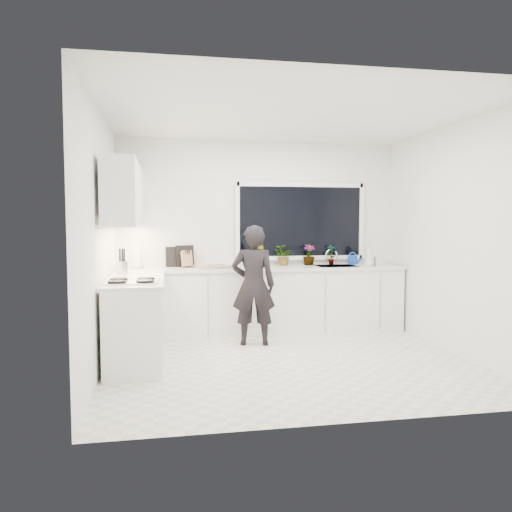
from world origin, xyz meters
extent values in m
cube|color=beige|center=(0.00, 0.00, -0.01)|extent=(4.00, 3.50, 0.02)
cube|color=white|center=(0.00, 1.76, 1.35)|extent=(4.00, 0.02, 2.70)
cube|color=white|center=(-2.01, 0.00, 1.35)|extent=(0.02, 3.50, 2.70)
cube|color=white|center=(2.01, 0.00, 1.35)|extent=(0.02, 3.50, 2.70)
cube|color=white|center=(0.00, 0.00, 2.71)|extent=(4.00, 3.50, 0.02)
cube|color=black|center=(0.60, 1.73, 1.55)|extent=(1.80, 0.02, 1.00)
cube|color=white|center=(0.00, 1.45, 0.44)|extent=(3.92, 0.58, 0.88)
cube|color=white|center=(-1.67, 0.35, 0.44)|extent=(0.58, 1.60, 0.88)
cube|color=silver|center=(0.00, 1.44, 0.90)|extent=(3.94, 0.62, 0.04)
cube|color=silver|center=(-1.67, 0.35, 0.90)|extent=(0.62, 1.60, 0.04)
cube|color=white|center=(-1.79, 0.70, 1.85)|extent=(0.34, 2.10, 0.70)
cube|color=silver|center=(1.05, 1.45, 0.87)|extent=(0.58, 0.42, 0.14)
cylinder|color=silver|center=(1.05, 1.65, 1.03)|extent=(0.03, 0.03, 0.22)
cube|color=black|center=(-1.69, 0.00, 0.94)|extent=(0.56, 0.48, 0.03)
imported|color=black|center=(-0.26, 0.80, 0.75)|extent=(0.60, 0.44, 1.51)
cube|color=silver|center=(-0.70, 1.42, 0.94)|extent=(0.57, 0.47, 0.03)
cube|color=#B03517|center=(-0.70, 1.42, 0.95)|extent=(0.52, 0.42, 0.01)
cylinder|color=#113BA8|center=(1.36, 1.61, 0.98)|extent=(0.14, 0.14, 0.13)
cylinder|color=white|center=(-1.71, 1.55, 1.05)|extent=(0.15, 0.15, 0.26)
cube|color=#8F6242|center=(-1.05, 1.59, 1.03)|extent=(0.15, 0.13, 0.22)
cylinder|color=silver|center=(-1.85, 0.80, 1.00)|extent=(0.16, 0.16, 0.16)
cube|color=black|center=(-1.23, 1.69, 1.06)|extent=(0.22, 0.04, 0.28)
cube|color=black|center=(-1.07, 1.69, 1.07)|extent=(0.25, 0.07, 0.30)
imported|color=#26662D|center=(-0.05, 1.61, 1.07)|extent=(0.17, 0.14, 0.30)
imported|color=#26662D|center=(0.31, 1.61, 1.06)|extent=(0.32, 0.30, 0.29)
imported|color=#26662D|center=(0.70, 1.61, 1.07)|extent=(0.17, 0.17, 0.30)
imported|color=#26662D|center=(1.04, 1.61, 1.07)|extent=(0.18, 0.19, 0.29)
imported|color=#D8BF66|center=(1.49, 1.30, 1.07)|extent=(0.13, 0.13, 0.30)
imported|color=#D8BF66|center=(1.62, 1.30, 1.02)|extent=(0.10, 0.09, 0.20)
camera|label=1|loc=(-1.34, -5.31, 1.56)|focal=35.00mm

